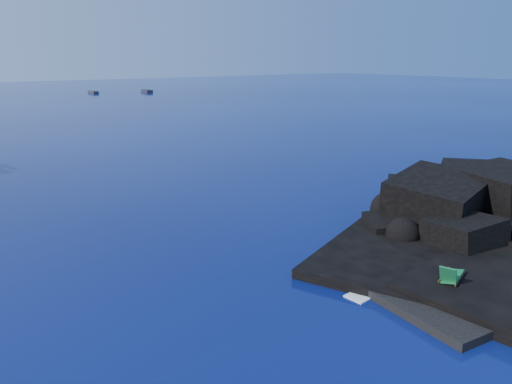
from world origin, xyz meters
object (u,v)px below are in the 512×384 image
at_px(distant_boat_a, 93,93).
at_px(distant_boat_b, 147,92).
at_px(marker_cone, 458,280).
at_px(deck_chair, 453,271).

height_order(distant_boat_a, distant_boat_b, distant_boat_b).
bearing_deg(distant_boat_a, distant_boat_b, -22.92).
relative_size(distant_boat_a, distant_boat_b, 0.86).
height_order(marker_cone, distant_boat_b, marker_cone).
distance_m(marker_cone, distant_boat_a, 125.79).
bearing_deg(distant_boat_a, marker_cone, -103.31).
relative_size(deck_chair, distant_boat_b, 0.35).
xyz_separation_m(deck_chair, marker_cone, (0.14, -0.20, -0.37)).
distance_m(deck_chair, distant_boat_b, 124.08).
xyz_separation_m(distant_boat_a, distant_boat_b, (12.89, -5.12, 0.00)).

